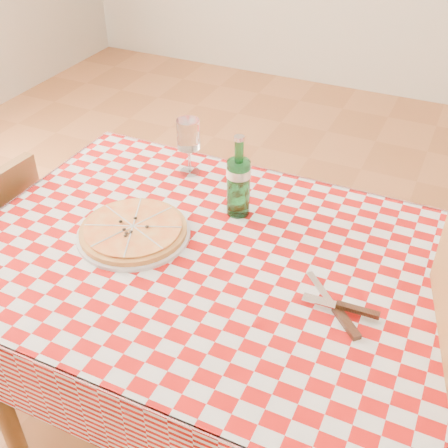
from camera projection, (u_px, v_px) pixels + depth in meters
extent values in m
plane|color=brown|center=(222.00, 435.00, 1.84)|extent=(6.00, 6.00, 0.00)
cube|color=brown|center=(221.00, 267.00, 1.41)|extent=(1.20, 0.80, 0.04)
cylinder|color=brown|center=(128.00, 249.00, 2.06)|extent=(0.06, 0.06, 0.71)
cylinder|color=brown|center=(431.00, 344.00, 1.70)|extent=(0.06, 0.06, 0.71)
cube|color=#9C0B09|center=(221.00, 260.00, 1.40)|extent=(1.30, 0.90, 0.01)
cylinder|color=brown|center=(402.00, 420.00, 1.63)|extent=(0.04, 0.04, 0.46)
cylinder|color=brown|center=(58.00, 305.00, 2.06)|extent=(0.03, 0.03, 0.38)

